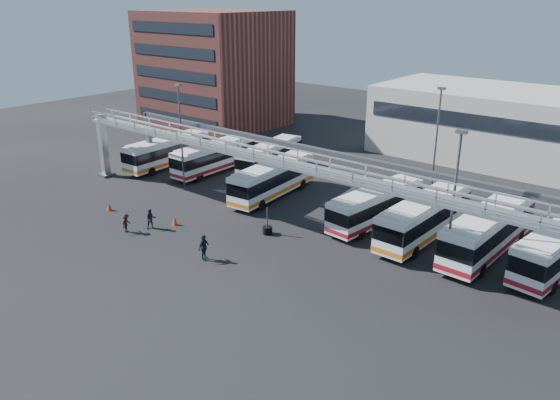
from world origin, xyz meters
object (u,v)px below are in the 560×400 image
Objects in this scene: light_pole_mid at (454,197)px; bus_3 at (273,178)px; light_pole_back at (437,135)px; pedestrian_d at (204,248)px; bus_8 at (560,247)px; pedestrian_b at (151,219)px; bus_1 at (214,156)px; pedestrian_c at (126,223)px; bus_6 at (424,217)px; cone_right at (175,221)px; light_pole_left at (181,130)px; bus_0 at (167,151)px; bus_2 at (270,156)px; cone_left at (109,207)px; tire_stack at (267,229)px; bus_7 at (488,230)px; bus_5 at (376,205)px.

bus_3 is at bearing 167.10° from light_pole_mid.
light_pole_back reaches higher than pedestrian_d.
bus_8 reaches higher than pedestrian_b.
light_pole_back reaches higher than pedestrian_b.
pedestrian_c is at bearing -70.23° from bus_1.
pedestrian_c is (-19.12, -14.08, -1.09)m from bus_6.
bus_3 is 12.54m from pedestrian_b.
cone_right is (-1.88, -10.46, -1.45)m from bus_3.
pedestrian_b is at bearing -144.29° from bus_6.
bus_6 is at bearing 8.41° from light_pole_left.
pedestrian_c is (11.49, -13.85, -1.01)m from bus_0.
bus_2 is 0.95× the size of bus_3.
light_pole_back is 17.71m from bus_2.
pedestrian_d is 13.70m from cone_left.
bus_0 is at bearing 117.90° from cone_left.
bus_0 is 21.70m from tire_stack.
light_pole_back is at bearing 152.85° from bus_8.
bus_8 is at bearing 22.41° from tire_stack.
bus_7 is 24.70m from cone_right.
pedestrian_b is 7.59m from pedestrian_d.
light_pole_back is at bearing -53.11° from pedestrian_c.
light_pole_mid and light_pole_back have the same top height.
tire_stack is (20.54, -6.84, -1.42)m from bus_0.
light_pole_back is 0.91× the size of bus_8.
bus_8 is 36.37m from cone_left.
light_pole_left is 6.66m from bus_1.
bus_6 is 12.39m from tire_stack.
pedestrian_c is at bearing -129.93° from bus_5.
light_pole_left and light_pole_mid have the same top height.
pedestrian_b is at bearing -131.64° from bus_5.
bus_0 reaches higher than bus_1.
pedestrian_c is at bearing -19.88° from cone_left.
light_pole_back is at bearing 34.99° from light_pole_left.
bus_1 is 14.74m from cone_right.
bus_8 is 7.05× the size of pedestrian_c.
bus_2 is at bearing 41.11° from bus_1.
bus_2 is 21.70m from pedestrian_d.
bus_5 is (26.21, 0.44, -0.07)m from bus_0.
pedestrian_d is at bearing -137.06° from bus_8.
bus_0 reaches higher than bus_2.
bus_0 is (-34.49, 4.34, -3.92)m from light_pole_mid.
pedestrian_d is 6.45m from tire_stack.
bus_1 is 14.42× the size of cone_right.
bus_1 reaches higher than tire_stack.
bus_6 is at bearing -27.88° from pedestrian_b.
bus_7 reaches higher than bus_3.
cone_right is at bearing -133.83° from bus_5.
light_pole_mid is at bearing -24.09° from bus_5.
light_pole_left is 12.64m from pedestrian_c.
light_pole_mid is 15.14m from tire_stack.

